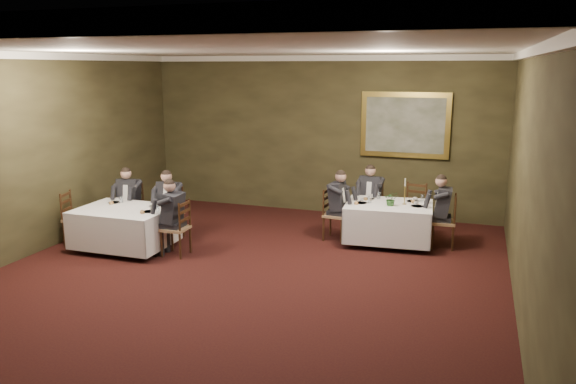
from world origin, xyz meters
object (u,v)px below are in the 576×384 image
Objects in this scene: chair_sec_endright at (177,239)px; candlestick at (405,194)px; table_main at (388,220)px; painting at (405,125)px; chair_main_backleft at (370,216)px; table_second at (125,225)px; chair_main_endleft at (335,225)px; chair_main_backright at (413,219)px; diner_sec_backleft at (130,209)px; diner_main_backleft at (370,206)px; diner_main_endleft at (336,214)px; chair_sec_endleft at (77,229)px; diner_sec_endright at (175,227)px; chair_sec_backright at (171,224)px; chair_main_endright at (443,232)px; chair_sec_backleft at (131,220)px; centerpiece at (391,198)px; diner_main_endright at (443,220)px; diner_sec_backright at (170,213)px.

candlestick is at bearing -63.72° from chair_sec_endright.
painting is (-0.00, 1.86, 1.60)m from table_main.
table_main is 0.93m from chair_main_backleft.
chair_sec_endright reaches higher than table_second.
chair_main_backleft and chair_main_endleft have the same top height.
chair_main_backright is 0.74× the size of diner_sec_backleft.
painting is at bearing -108.26° from diner_main_backleft.
chair_main_backright is 1.03m from candlestick.
chair_sec_endleft is at bearing -62.56° from diner_main_endleft.
diner_main_backleft is 1.00× the size of diner_sec_backleft.
table_main is 0.91m from diner_main_backleft.
painting reaches higher than diner_sec_endright.
chair_sec_backright reaches higher than table_second.
table_main is at bearing 76.26° from chair_main_backright.
chair_sec_backright is at bearing 99.73° from chair_main_endright.
table_main is 1.01× the size of table_second.
painting is at bearing 26.62° from chair_main_endright.
diner_sec_backleft reaches higher than table_second.
chair_main_endright is at bearing 160.76° from diner_main_backleft.
chair_main_backright is at bearing -161.36° from chair_sec_backright.
candlestick is at bearing 22.30° from table_second.
table_main is at bearing -170.13° from chair_sec_backright.
diner_main_endleft is 1.35× the size of chair_sec_backleft.
painting reaches higher than centerpiece.
chair_sec_endleft is (-6.53, -1.97, 0.00)m from chair_main_endright.
chair_main_backleft is 4.80m from diner_sec_backleft.
diner_main_endright is at bearing 4.42° from table_main.
chair_main_endright is 0.74× the size of diner_sec_backleft.
chair_main_endleft is at bearing 27.52° from table_second.
diner_sec_backleft reaches higher than chair_main_backleft.
diner_main_endright is (-0.01, -0.00, 0.23)m from chair_main_endright.
chair_sec_backright is (-5.04, -1.11, 0.00)m from chair_main_endright.
diner_sec_backright reaches higher than table_main.
chair_sec_endright is (-4.41, -1.96, -0.23)m from diner_main_endright.
chair_main_backright is at bearing -166.25° from chair_sec_backleft.
diner_main_endleft is 3.04m from chair_sec_endright.
table_main is at bearing -62.76° from diner_sec_endright.
diner_main_endleft is 3.19m from diner_sec_backright.
diner_sec_backleft is (-4.92, -1.05, 0.06)m from table_main.
diner_main_endright is 1.35× the size of chair_sec_backleft.
painting reaches higher than chair_sec_endright.
chair_main_backright is 0.74× the size of diner_sec_backright.
diner_sec_backright is at bearing -165.62° from candlestick.
table_second is at bearing 76.97° from chair_sec_endleft.
diner_main_endleft reaches higher than chair_sec_endleft.
chair_main_backleft is (3.99, 2.66, -0.17)m from table_second.
diner_main_endleft is at bearing -117.04° from painting.
chair_main_endright and chair_sec_endright have the same top height.
diner_main_endright reaches higher than chair_main_endright.
centerpiece reaches higher than chair_main_backleft.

